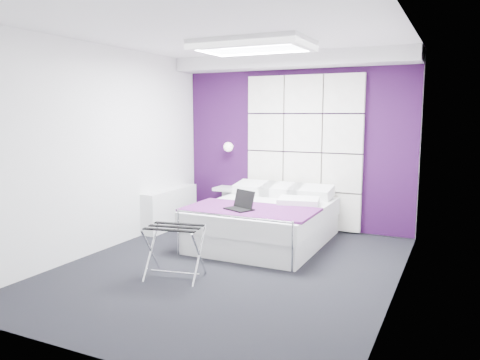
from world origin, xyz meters
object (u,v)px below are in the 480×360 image
Objects in this scene: radiator at (170,208)px; bed at (265,221)px; wall_lamp at (229,147)px; luggage_rack at (175,252)px; nightstand at (229,189)px; laptop at (240,205)px.

radiator is 1.65m from bed.
luggage_rack is at bearing -75.63° from wall_lamp.
wall_lamp is at bearing 137.64° from bed.
bed is (1.00, -0.91, -0.93)m from wall_lamp.
luggage_rack is (0.65, -2.58, -0.26)m from nightstand.
nightstand is at bearing 138.42° from bed.
laptop is (0.24, 1.13, 0.33)m from luggage_rack.
bed is at bearing -5.31° from radiator.
laptop reaches higher than bed.
radiator is at bearing 174.69° from bed.
laptop is at bearing -99.15° from bed.
wall_lamp reaches higher than laptop.
wall_lamp reaches higher than bed.
laptop is at bearing -25.30° from radiator.
luggage_rack is (0.67, -2.62, -0.94)m from wall_lamp.
wall_lamp is at bearing 145.26° from laptop.
bed reaches higher than luggage_rack.
wall_lamp is 1.85m from laptop.
radiator is 2.27m from luggage_rack.
luggage_rack is at bearing -100.95° from bed.
wall_lamp reaches higher than nightstand.
wall_lamp is 1.35m from radiator.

